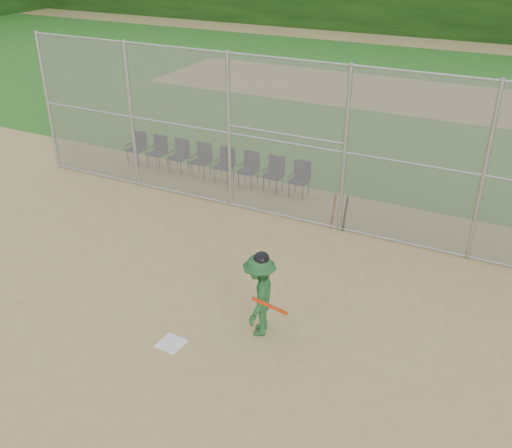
% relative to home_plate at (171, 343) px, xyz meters
% --- Properties ---
extents(ground, '(100.00, 100.00, 0.00)m').
position_rel_home_plate_xyz_m(ground, '(0.23, 0.38, -0.01)').
color(ground, tan).
rests_on(ground, ground).
extents(grass_strip, '(100.00, 100.00, 0.00)m').
position_rel_home_plate_xyz_m(grass_strip, '(0.23, 18.38, -0.00)').
color(grass_strip, '#25611D').
rests_on(grass_strip, ground).
extents(dirt_patch_far, '(24.00, 24.00, 0.00)m').
position_rel_home_plate_xyz_m(dirt_patch_far, '(0.23, 18.38, -0.00)').
color(dirt_patch_far, tan).
rests_on(dirt_patch_far, ground).
extents(backstop_fence, '(16.09, 0.09, 4.00)m').
position_rel_home_plate_xyz_m(backstop_fence, '(0.23, 5.38, 2.06)').
color(backstop_fence, gray).
rests_on(backstop_fence, ground).
extents(home_plate, '(0.46, 0.46, 0.02)m').
position_rel_home_plate_xyz_m(home_plate, '(0.00, 0.00, 0.00)').
color(home_plate, silver).
rests_on(home_plate, ground).
extents(batter_at_plate, '(1.04, 1.28, 1.68)m').
position_rel_home_plate_xyz_m(batter_at_plate, '(1.24, 1.02, 0.80)').
color(batter_at_plate, '#215328').
rests_on(batter_at_plate, ground).
extents(spare_bats, '(0.36, 0.28, 0.84)m').
position_rel_home_plate_xyz_m(spare_bats, '(1.18, 5.49, 0.41)').
color(spare_bats, '#D84C14').
rests_on(spare_bats, ground).
extents(chair_0, '(0.54, 0.52, 0.96)m').
position_rel_home_plate_xyz_m(chair_0, '(-5.81, 6.74, 0.47)').
color(chair_0, black).
rests_on(chair_0, ground).
extents(chair_1, '(0.54, 0.52, 0.96)m').
position_rel_home_plate_xyz_m(chair_1, '(-5.04, 6.74, 0.47)').
color(chair_1, black).
rests_on(chair_1, ground).
extents(chair_2, '(0.54, 0.52, 0.96)m').
position_rel_home_plate_xyz_m(chair_2, '(-4.27, 6.74, 0.47)').
color(chair_2, black).
rests_on(chair_2, ground).
extents(chair_3, '(0.54, 0.52, 0.96)m').
position_rel_home_plate_xyz_m(chair_3, '(-3.49, 6.74, 0.47)').
color(chair_3, black).
rests_on(chair_3, ground).
extents(chair_4, '(0.54, 0.52, 0.96)m').
position_rel_home_plate_xyz_m(chair_4, '(-2.72, 6.74, 0.47)').
color(chair_4, black).
rests_on(chair_4, ground).
extents(chair_5, '(0.54, 0.52, 0.96)m').
position_rel_home_plate_xyz_m(chair_5, '(-1.95, 6.74, 0.47)').
color(chair_5, black).
rests_on(chair_5, ground).
extents(chair_6, '(0.54, 0.52, 0.96)m').
position_rel_home_plate_xyz_m(chair_6, '(-1.17, 6.74, 0.47)').
color(chair_6, black).
rests_on(chair_6, ground).
extents(chair_7, '(0.54, 0.52, 0.96)m').
position_rel_home_plate_xyz_m(chair_7, '(-0.40, 6.74, 0.47)').
color(chair_7, black).
rests_on(chair_7, ground).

